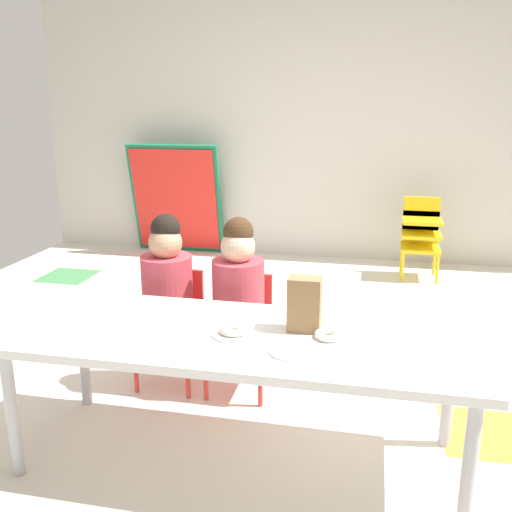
{
  "coord_description": "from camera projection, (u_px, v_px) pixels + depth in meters",
  "views": [
    {
      "loc": [
        0.32,
        -2.87,
        1.46
      ],
      "look_at": [
        -0.16,
        -0.61,
        0.83
      ],
      "focal_mm": 39.4,
      "sensor_mm": 36.0,
      "label": 1
    }
  ],
  "objects": [
    {
      "name": "ground_plane",
      "position": [
        306.0,
        373.0,
        3.16
      ],
      "size": [
        5.89,
        5.01,
        0.02
      ],
      "color": "silver"
    },
    {
      "name": "back_wall",
      "position": [
        343.0,
        127.0,
        5.19
      ],
      "size": [
        5.89,
        0.1,
        2.48
      ],
      "primitive_type": "cube",
      "color": "beige",
      "rests_on": "ground_plane"
    },
    {
      "name": "craft_table",
      "position": [
        239.0,
        344.0,
        2.24
      ],
      "size": [
        1.87,
        0.69,
        0.58
      ],
      "color": "white",
      "rests_on": "ground_plane"
    },
    {
      "name": "seated_child_near_camera",
      "position": [
        168.0,
        285.0,
        2.88
      ],
      "size": [
        0.33,
        0.33,
        0.92
      ],
      "color": "red",
      "rests_on": "ground_plane"
    },
    {
      "name": "seated_child_middle_seat",
      "position": [
        239.0,
        290.0,
        2.8
      ],
      "size": [
        0.32,
        0.31,
        0.92
      ],
      "color": "red",
      "rests_on": "ground_plane"
    },
    {
      "name": "kid_chair_yellow_stack",
      "position": [
        421.0,
        232.0,
        4.77
      ],
      "size": [
        0.32,
        0.3,
        0.68
      ],
      "color": "yellow",
      "rests_on": "ground_plane"
    },
    {
      "name": "folded_activity_table",
      "position": [
        176.0,
        200.0,
        5.51
      ],
      "size": [
        0.9,
        0.29,
        1.09
      ],
      "color": "#19724C",
      "rests_on": "ground_plane"
    },
    {
      "name": "paper_bag_brown",
      "position": [
        304.0,
        304.0,
        2.23
      ],
      "size": [
        0.13,
        0.09,
        0.22
      ],
      "primitive_type": "cube",
      "color": "#9E754C",
      "rests_on": "craft_table"
    },
    {
      "name": "paper_plate_near_edge",
      "position": [
        234.0,
        334.0,
        2.21
      ],
      "size": [
        0.18,
        0.18,
        0.01
      ],
      "primitive_type": "cylinder",
      "color": "white",
      "rests_on": "craft_table"
    },
    {
      "name": "paper_plate_center_table",
      "position": [
        293.0,
        351.0,
        2.06
      ],
      "size": [
        0.18,
        0.18,
        0.01
      ],
      "primitive_type": "cylinder",
      "color": "white",
      "rests_on": "craft_table"
    },
    {
      "name": "donut_powdered_on_plate",
      "position": [
        234.0,
        329.0,
        2.21
      ],
      "size": [
        0.11,
        0.11,
        0.03
      ],
      "primitive_type": "torus",
      "color": "white",
      "rests_on": "craft_table"
    },
    {
      "name": "donut_powdered_loose",
      "position": [
        328.0,
        335.0,
        2.17
      ],
      "size": [
        0.11,
        0.11,
        0.03
      ],
      "primitive_type": "torus",
      "color": "white",
      "rests_on": "craft_table"
    }
  ]
}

